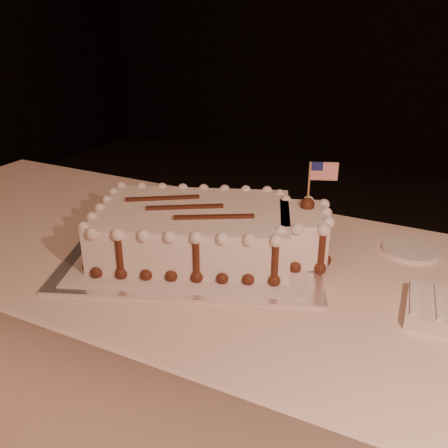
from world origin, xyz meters
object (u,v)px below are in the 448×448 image
at_px(cake_board, 195,252).
at_px(sheet_cake, 208,230).
at_px(banquet_table, 258,395).
at_px(side_plate, 411,250).

relative_size(cake_board, sheet_cake, 1.01).
distance_m(banquet_table, cake_board, 0.42).
height_order(banquet_table, side_plate, side_plate).
bearing_deg(sheet_cake, side_plate, 27.69).
bearing_deg(side_plate, sheet_cake, -152.31).
bearing_deg(cake_board, sheet_cake, 0.14).
distance_m(banquet_table, side_plate, 0.54).
xyz_separation_m(banquet_table, side_plate, (0.29, 0.24, 0.38)).
bearing_deg(banquet_table, side_plate, 39.55).
xyz_separation_m(banquet_table, cake_board, (-0.18, -0.00, 0.38)).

